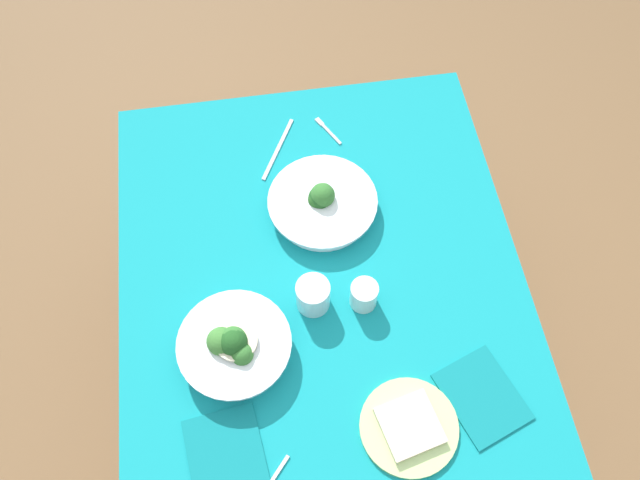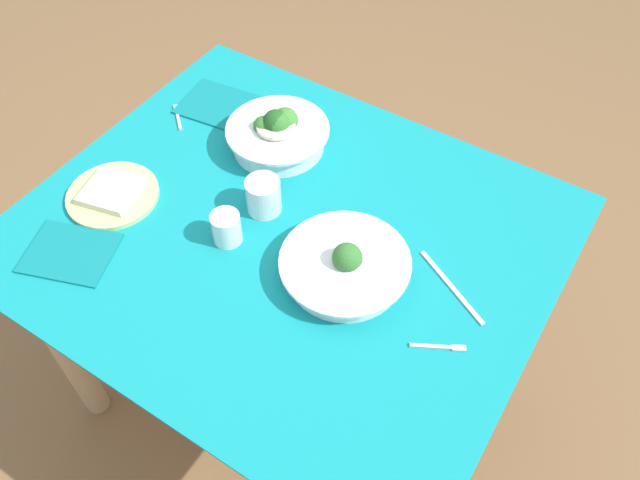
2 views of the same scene
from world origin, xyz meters
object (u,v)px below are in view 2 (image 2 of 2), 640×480
Objects in this scene: water_glass_side at (263,196)px; fork_by_near_bowl at (178,116)px; fork_by_far_bowl at (441,347)px; napkin_folded_lower at (70,253)px; napkin_folded_upper at (218,105)px; water_glass_center at (226,228)px; broccoli_bowl_far at (345,265)px; table_knife_left at (451,287)px; bread_side_plate at (112,194)px; broccoli_bowl_near at (278,134)px.

water_glass_side is 1.01× the size of fork_by_near_bowl.
napkin_folded_lower reaches higher than fork_by_far_bowl.
fork_by_near_bowl is 0.44× the size of napkin_folded_upper.
napkin_folded_upper is (0.32, -0.23, -0.04)m from water_glass_side.
fork_by_far_bowl is (-0.52, -0.00, -0.04)m from water_glass_center.
table_knife_left is (-0.21, -0.09, -0.03)m from broccoli_bowl_far.
napkin_folded_lower reaches higher than fork_by_near_bowl.
broccoli_bowl_far reaches higher than napkin_folded_upper.
fork_by_far_bowl is at bearing 135.43° from table_knife_left.
bread_side_plate is 2.55× the size of fork_by_near_bowl.
fork_by_far_bowl is 0.90m from napkin_folded_upper.
broccoli_bowl_far reaches higher than fork_by_far_bowl.
broccoli_bowl_near is at bearing 169.40° from napkin_folded_upper.
fork_by_near_bowl is at bearing -20.28° from water_glass_side.
water_glass_center is 0.35× the size of table_knife_left.
broccoli_bowl_near is at bearing 124.51° from fork_by_far_bowl.
napkin_folded_upper is (0.58, -0.30, -0.03)m from broccoli_bowl_far.
fork_by_far_bowl is at bearing 167.34° from water_glass_side.
fork_by_near_bowl is 0.45× the size of napkin_folded_lower.
table_knife_left is at bearing -153.65° from napkin_folded_lower.
napkin_folded_lower is (0.28, 0.34, -0.04)m from water_glass_side.
bread_side_plate is 0.18m from napkin_folded_lower.
water_glass_center is 0.39× the size of napkin_folded_upper.
napkin_folded_upper is 0.57m from napkin_folded_lower.
broccoli_bowl_far is 3.26× the size of water_glass_side.
water_glass_center reaches higher than napkin_folded_upper.
fork_by_near_bowl is (0.89, -0.26, 0.00)m from fork_by_far_bowl.
bread_side_plate reaches higher than napkin_folded_lower.
broccoli_bowl_far is 1.30× the size of table_knife_left.
napkin_folded_lower is at bearing 94.12° from napkin_folded_upper.
bread_side_plate is 1.14× the size of napkin_folded_lower.
table_knife_left is (-0.48, -0.15, -0.04)m from water_glass_center.
broccoli_bowl_far is at bearing 152.84° from napkin_folded_upper.
broccoli_bowl_far is 3.30× the size of fork_by_near_bowl.
water_glass_side is at bearing -13.48° from broccoli_bowl_far.
broccoli_bowl_near is 1.33× the size of napkin_folded_upper.
table_knife_left is at bearing -176.35° from water_glass_side.
water_glass_center is 0.12m from water_glass_side.
napkin_folded_upper is at bearing 13.51° from table_knife_left.
water_glass_side is 0.45× the size of napkin_folded_lower.
bread_side_plate is 1.11× the size of napkin_folded_upper.
napkin_folded_upper is at bearing -85.88° from napkin_folded_lower.
fork_by_far_bowl and fork_by_near_bowl have the same top height.
broccoli_bowl_far is 3.69× the size of water_glass_center.
bread_side_plate is 0.81m from table_knife_left.
bread_side_plate is at bearing 90.01° from napkin_folded_upper.
bread_side_plate is at bearing 154.88° from fork_by_far_bowl.
water_glass_side is (-0.10, 0.19, 0.00)m from broccoli_bowl_near.
fork_by_near_bowl is (0.29, 0.05, -0.04)m from broccoli_bowl_near.
napkin_folded_upper is at bearing -82.03° from fork_by_near_bowl.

